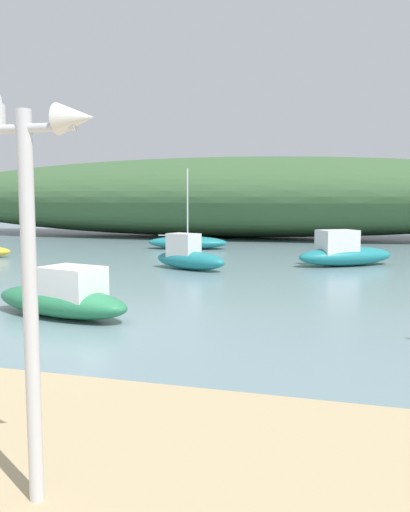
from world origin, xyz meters
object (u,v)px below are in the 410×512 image
motorboat_near_shore (188,256)px  motorboat_off_point (63,297)px  sailboat_outer_mooring (188,242)px  motorboat_by_sandbar (344,253)px

motorboat_near_shore → motorboat_off_point: size_ratio=0.84×
motorboat_near_shore → sailboat_outer_mooring: 8.58m
sailboat_outer_mooring → motorboat_by_sandbar: bearing=-32.7°
motorboat_near_shore → sailboat_outer_mooring: sailboat_outer_mooring is taller
motorboat_near_shore → motorboat_off_point: 8.78m
motorboat_near_shore → sailboat_outer_mooring: size_ratio=0.75×
sailboat_outer_mooring → motorboat_off_point: bearing=-81.8°
motorboat_off_point → sailboat_outer_mooring: bearing=98.2°
sailboat_outer_mooring → motorboat_by_sandbar: (8.40, -5.39, 0.19)m
motorboat_off_point → sailboat_outer_mooring: size_ratio=0.89×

